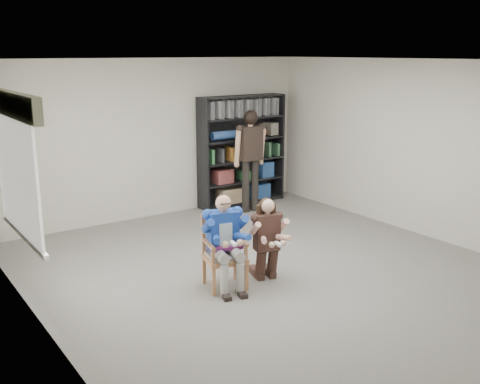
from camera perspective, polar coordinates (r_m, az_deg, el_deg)
room_shell at (r=7.19m, az=4.04°, el=1.97°), size 6.00×7.00×2.80m
floor at (r=7.61m, az=3.85°, el=-8.39°), size 6.00×7.00×0.01m
window_left at (r=6.76m, az=-21.60°, el=2.21°), size 0.16×2.00×1.75m
armchair at (r=7.06m, az=-1.55°, el=-6.16°), size 0.65×0.64×0.93m
seated_man at (r=7.02m, az=-1.56°, el=-5.09°), size 0.68×0.83×1.21m
kneeling_woman at (r=7.26m, az=2.81°, el=-4.86°), size 0.63×0.83×1.10m
bookshelf at (r=10.84m, az=0.19°, el=4.24°), size 1.80×0.38×2.10m
standing_man at (r=10.30m, az=1.06°, el=3.07°), size 0.61×0.38×1.87m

